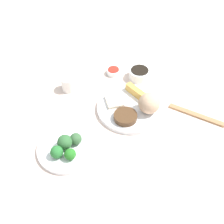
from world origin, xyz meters
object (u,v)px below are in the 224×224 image
(chopsticks_pair, at_px, (196,115))
(main_plate, at_px, (131,108))
(soy_sauce_bowl, at_px, (139,74))
(teacup, at_px, (68,84))
(broccoli_plate, at_px, (68,148))
(sauce_ramekin_sweet_and_sour, at_px, (113,72))

(chopsticks_pair, bearing_deg, main_plate, 3.69)
(chopsticks_pair, bearing_deg, soy_sauce_bowl, -37.06)
(soy_sauce_bowl, xyz_separation_m, chopsticks_pair, (-0.24, 0.18, -0.02))
(chopsticks_pair, bearing_deg, teacup, -5.25)
(broccoli_plate, height_order, sauce_ramekin_sweet_and_sour, sauce_ramekin_sweet_and_sour)
(chopsticks_pair, bearing_deg, sauce_ramekin_sweet_and_sour, -27.80)
(main_plate, bearing_deg, teacup, -13.20)
(soy_sauce_bowl, relative_size, teacup, 1.57)
(main_plate, bearing_deg, broccoli_plate, 51.92)
(broccoli_plate, height_order, chopsticks_pair, broccoli_plate)
(teacup, bearing_deg, soy_sauce_bowl, -154.11)
(main_plate, relative_size, sauce_ramekin_sweet_and_sour, 4.41)
(main_plate, relative_size, broccoli_plate, 1.29)
(main_plate, height_order, chopsticks_pair, main_plate)
(sauce_ramekin_sweet_and_sour, relative_size, chopsticks_pair, 0.28)
(sauce_ramekin_sweet_and_sour, height_order, teacup, teacup)
(soy_sauce_bowl, xyz_separation_m, teacup, (0.28, 0.13, 0.01))
(broccoli_plate, relative_size, sauce_ramekin_sweet_and_sour, 3.42)
(soy_sauce_bowl, distance_m, teacup, 0.31)
(main_plate, xyz_separation_m, soy_sauce_bowl, (-0.01, -0.20, 0.01))
(soy_sauce_bowl, distance_m, sauce_ramekin_sweet_and_sour, 0.12)
(broccoli_plate, distance_m, sauce_ramekin_sweet_and_sour, 0.44)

